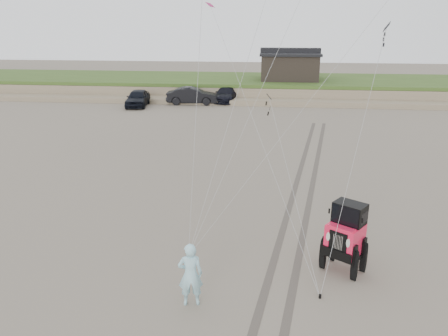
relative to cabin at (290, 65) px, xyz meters
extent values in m
plane|color=#6B6054|center=(-2.00, -37.00, -3.24)|extent=(160.00, 160.00, 0.00)
cube|color=#7A6B54|center=(-2.00, 1.00, -2.54)|extent=(160.00, 12.00, 1.40)
cube|color=#2D4719|center=(-2.00, 1.00, -1.69)|extent=(160.00, 12.00, 0.35)
cube|color=#7A6B54|center=(-2.00, -5.50, -2.99)|extent=(160.00, 3.50, 0.50)
cube|color=black|center=(0.00, 0.00, -0.21)|extent=(6.00, 5.00, 2.60)
cube|color=black|center=(0.00, 0.00, 1.21)|extent=(6.40, 5.40, 0.25)
cube|color=black|center=(0.00, 0.00, 1.59)|extent=(6.40, 1.20, 0.50)
imported|color=black|center=(-14.54, -8.44, -2.45)|extent=(2.35, 4.82, 1.58)
imported|color=black|center=(-9.54, -6.71, -2.41)|extent=(5.13, 2.10, 1.65)
imported|color=black|center=(-6.33, -4.94, -2.49)|extent=(2.88, 5.43, 1.50)
imported|color=#87C1D1|center=(-3.70, -38.55, -2.28)|extent=(0.77, 0.59, 1.91)
cube|color=black|center=(2.13, -33.01, 4.26)|extent=(0.31, 0.55, 0.36)
cube|color=#C71864|center=(-4.78, -26.82, 5.21)|extent=(0.42, 0.57, 0.25)
cube|color=black|center=(-1.75, -32.58, 1.76)|extent=(0.22, 0.46, 0.29)
cylinder|color=black|center=(-4.29, -35.94, -3.18)|extent=(0.08, 0.08, 0.12)
cylinder|color=black|center=(-0.02, -37.86, -3.18)|extent=(0.08, 0.08, 0.12)
cube|color=#4C443D|center=(-0.40, -29.00, -3.23)|extent=(4.42, 29.74, 0.01)
cube|color=#4C443D|center=(0.40, -29.00, -3.23)|extent=(4.42, 29.74, 0.01)
camera|label=1|loc=(-1.56, -48.96, 4.38)|focal=35.00mm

